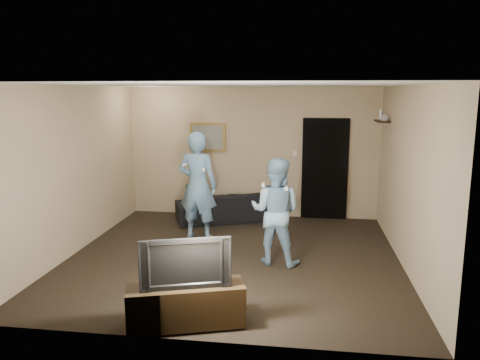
# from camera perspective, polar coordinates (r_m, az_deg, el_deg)

# --- Properties ---
(ground) EXTENTS (5.00, 5.00, 0.00)m
(ground) POSITION_cam_1_polar(r_m,az_deg,el_deg) (7.31, -0.78, -9.32)
(ground) COLOR black
(ground) RESTS_ON ground
(ceiling) EXTENTS (5.00, 5.00, 0.04)m
(ceiling) POSITION_cam_1_polar(r_m,az_deg,el_deg) (6.86, -0.83, 11.52)
(ceiling) COLOR silver
(ceiling) RESTS_ON wall_back
(wall_back) EXTENTS (5.00, 0.04, 2.60)m
(wall_back) POSITION_cam_1_polar(r_m,az_deg,el_deg) (9.42, 1.49, 3.37)
(wall_back) COLOR tan
(wall_back) RESTS_ON ground
(wall_front) EXTENTS (5.00, 0.04, 2.60)m
(wall_front) POSITION_cam_1_polar(r_m,az_deg,el_deg) (4.57, -5.55, -4.61)
(wall_front) COLOR tan
(wall_front) RESTS_ON ground
(wall_left) EXTENTS (0.04, 5.00, 2.60)m
(wall_left) POSITION_cam_1_polar(r_m,az_deg,el_deg) (7.75, -19.41, 1.16)
(wall_left) COLOR tan
(wall_left) RESTS_ON ground
(wall_right) EXTENTS (0.04, 5.00, 2.60)m
(wall_right) POSITION_cam_1_polar(r_m,az_deg,el_deg) (7.04, 19.73, 0.24)
(wall_right) COLOR tan
(wall_right) RESTS_ON ground
(sofa) EXTENTS (2.06, 1.41, 0.56)m
(sofa) POSITION_cam_1_polar(r_m,az_deg,el_deg) (9.21, -1.73, -3.25)
(sofa) COLOR black
(sofa) RESTS_ON ground
(throw_pillow) EXTENTS (0.46, 0.20, 0.44)m
(throw_pillow) POSITION_cam_1_polar(r_m,az_deg,el_deg) (9.28, -5.22, -1.92)
(throw_pillow) COLOR #1A4F40
(throw_pillow) RESTS_ON sofa
(painting_frame) EXTENTS (0.72, 0.05, 0.57)m
(painting_frame) POSITION_cam_1_polar(r_m,az_deg,el_deg) (9.50, -3.94, 5.24)
(painting_frame) COLOR olive
(painting_frame) RESTS_ON wall_back
(painting_canvas) EXTENTS (0.62, 0.01, 0.47)m
(painting_canvas) POSITION_cam_1_polar(r_m,az_deg,el_deg) (9.48, -3.97, 5.22)
(painting_canvas) COLOR slate
(painting_canvas) RESTS_ON painting_frame
(doorway) EXTENTS (0.90, 0.06, 2.00)m
(doorway) POSITION_cam_1_polar(r_m,az_deg,el_deg) (9.39, 10.30, 1.33)
(doorway) COLOR black
(doorway) RESTS_ON ground
(light_switch) EXTENTS (0.08, 0.02, 0.12)m
(light_switch) POSITION_cam_1_polar(r_m,az_deg,el_deg) (9.34, 6.67, 3.24)
(light_switch) COLOR silver
(light_switch) RESTS_ON wall_back
(wall_shelf) EXTENTS (0.20, 0.60, 0.03)m
(wall_shelf) POSITION_cam_1_polar(r_m,az_deg,el_deg) (8.71, 16.93, 6.88)
(wall_shelf) COLOR black
(wall_shelf) RESTS_ON wall_right
(shelf_vase) EXTENTS (0.17, 0.17, 0.15)m
(shelf_vase) POSITION_cam_1_polar(r_m,az_deg,el_deg) (8.47, 17.20, 7.36)
(shelf_vase) COLOR #A9A8AD
(shelf_vase) RESTS_ON wall_shelf
(shelf_figurine) EXTENTS (0.06, 0.06, 0.18)m
(shelf_figurine) POSITION_cam_1_polar(r_m,az_deg,el_deg) (8.88, 16.79, 7.63)
(shelf_figurine) COLOR silver
(shelf_figurine) RESTS_ON wall_shelf
(tv_console) EXTENTS (1.31, 0.76, 0.45)m
(tv_console) POSITION_cam_1_polar(r_m,az_deg,el_deg) (5.23, -6.60, -14.89)
(tv_console) COLOR black
(tv_console) RESTS_ON ground
(television) EXTENTS (0.95, 0.41, 0.55)m
(television) POSITION_cam_1_polar(r_m,az_deg,el_deg) (5.04, -6.72, -9.78)
(television) COLOR black
(television) RESTS_ON tv_console
(wii_player_left) EXTENTS (0.73, 0.56, 1.86)m
(wii_player_left) POSITION_cam_1_polar(r_m,az_deg,el_deg) (7.99, -5.16, -0.70)
(wii_player_left) COLOR #6993B7
(wii_player_left) RESTS_ON ground
(wii_player_right) EXTENTS (0.88, 0.75, 1.57)m
(wii_player_right) POSITION_cam_1_polar(r_m,az_deg,el_deg) (6.86, 4.35, -3.81)
(wii_player_right) COLOR #91B9D4
(wii_player_right) RESTS_ON ground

